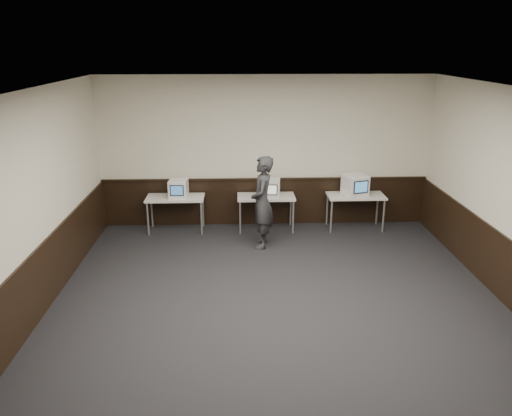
{
  "coord_description": "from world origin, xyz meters",
  "views": [
    {
      "loc": [
        -0.59,
        -6.38,
        3.8
      ],
      "look_at": [
        -0.29,
        1.6,
        1.15
      ],
      "focal_mm": 35.0,
      "sensor_mm": 36.0,
      "label": 1
    }
  ],
  "objects": [
    {
      "name": "back_wall",
      "position": [
        0.0,
        4.0,
        1.6
      ],
      "size": [
        7.0,
        0.0,
        7.0
      ],
      "primitive_type": "plane",
      "rotation": [
        1.57,
        0.0,
        0.0
      ],
      "color": "beige",
      "rests_on": "ground"
    },
    {
      "name": "wainscot_rail",
      "position": [
        0.0,
        3.96,
        1.02
      ],
      "size": [
        6.98,
        0.06,
        0.04
      ],
      "primitive_type": "cube",
      "color": "black",
      "rests_on": "wainscot_back"
    },
    {
      "name": "wainscot_back",
      "position": [
        0.0,
        3.98,
        0.5
      ],
      "size": [
        6.98,
        0.04,
        1.0
      ],
      "primitive_type": "cube",
      "color": "black",
      "rests_on": "back_wall"
    },
    {
      "name": "wainscot_left",
      "position": [
        -3.48,
        0.0,
        0.5
      ],
      "size": [
        0.04,
        7.98,
        1.0
      ],
      "primitive_type": "cube",
      "color": "black",
      "rests_on": "left_wall"
    },
    {
      "name": "left_wall",
      "position": [
        -3.5,
        0.0,
        1.6
      ],
      "size": [
        0.0,
        8.0,
        8.0
      ],
      "primitive_type": "plane",
      "rotation": [
        1.57,
        0.0,
        1.57
      ],
      "color": "beige",
      "rests_on": "ground"
    },
    {
      "name": "desk_left",
      "position": [
        -1.9,
        3.6,
        0.68
      ],
      "size": [
        1.2,
        0.6,
        0.75
      ],
      "color": "silver",
      "rests_on": "ground"
    },
    {
      "name": "emac_left",
      "position": [
        -1.82,
        3.56,
        0.94
      ],
      "size": [
        0.4,
        0.42,
        0.38
      ],
      "rotation": [
        0.0,
        0.0,
        -0.06
      ],
      "color": "white",
      "rests_on": "desk_left"
    },
    {
      "name": "emac_right",
      "position": [
        1.86,
        3.58,
        0.97
      ],
      "size": [
        0.56,
        0.57,
        0.44
      ],
      "rotation": [
        0.0,
        0.0,
        0.3
      ],
      "color": "white",
      "rests_on": "desk_right"
    },
    {
      "name": "desk_center",
      "position": [
        0.0,
        3.6,
        0.68
      ],
      "size": [
        1.2,
        0.6,
        0.75
      ],
      "color": "silver",
      "rests_on": "ground"
    },
    {
      "name": "emac_center",
      "position": [
        0.1,
        3.56,
        0.93
      ],
      "size": [
        0.41,
        0.43,
        0.37
      ],
      "rotation": [
        0.0,
        0.0,
        -0.11
      ],
      "color": "white",
      "rests_on": "desk_center"
    },
    {
      "name": "floor",
      "position": [
        0.0,
        0.0,
        0.0
      ],
      "size": [
        8.0,
        8.0,
        0.0
      ],
      "primitive_type": "plane",
      "color": "black",
      "rests_on": "ground"
    },
    {
      "name": "ceiling",
      "position": [
        0.0,
        0.0,
        3.2
      ],
      "size": [
        8.0,
        8.0,
        0.0
      ],
      "primitive_type": "plane",
      "rotation": [
        3.14,
        0.0,
        0.0
      ],
      "color": "white",
      "rests_on": "back_wall"
    },
    {
      "name": "desk_right",
      "position": [
        1.9,
        3.6,
        0.68
      ],
      "size": [
        1.2,
        0.6,
        0.75
      ],
      "color": "silver",
      "rests_on": "ground"
    },
    {
      "name": "person",
      "position": [
        -0.13,
        2.7,
        0.9
      ],
      "size": [
        0.5,
        0.7,
        1.8
      ],
      "primitive_type": "imported",
      "rotation": [
        0.0,
        0.0,
        -1.67
      ],
      "color": "#28292E",
      "rests_on": "ground"
    }
  ]
}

